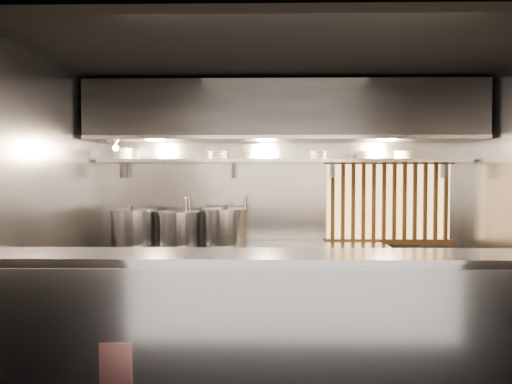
{
  "coord_description": "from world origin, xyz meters",
  "views": [
    {
      "loc": [
        -0.2,
        -4.67,
        1.73
      ],
      "look_at": [
        -0.31,
        0.55,
        1.53
      ],
      "focal_mm": 35.0,
      "sensor_mm": 36.0,
      "label": 1
    }
  ],
  "objects_px": {
    "stock_pot_left": "(134,227)",
    "stock_pot_right": "(225,226)",
    "heat_lamp": "(114,143)",
    "stock_pot_mid": "(179,228)",
    "pendant_bulb": "(275,153)"
  },
  "relations": [
    {
      "from": "stock_pot_right",
      "to": "stock_pot_mid",
      "type": "bearing_deg",
      "value": -177.65
    },
    {
      "from": "heat_lamp",
      "to": "pendant_bulb",
      "type": "distance_m",
      "value": 1.83
    },
    {
      "from": "stock_pot_left",
      "to": "stock_pot_mid",
      "type": "relative_size",
      "value": 1.06
    },
    {
      "from": "heat_lamp",
      "to": "stock_pot_right",
      "type": "distance_m",
      "value": 1.57
    },
    {
      "from": "stock_pot_mid",
      "to": "stock_pot_left",
      "type": "bearing_deg",
      "value": 179.02
    },
    {
      "from": "pendant_bulb",
      "to": "stock_pot_right",
      "type": "distance_m",
      "value": 1.03
    },
    {
      "from": "heat_lamp",
      "to": "stock_pot_right",
      "type": "bearing_deg",
      "value": 11.76
    },
    {
      "from": "heat_lamp",
      "to": "stock_pot_mid",
      "type": "height_order",
      "value": "heat_lamp"
    },
    {
      "from": "stock_pot_left",
      "to": "heat_lamp",
      "type": "bearing_deg",
      "value": -121.59
    },
    {
      "from": "stock_pot_mid",
      "to": "stock_pot_right",
      "type": "height_order",
      "value": "stock_pot_right"
    },
    {
      "from": "heat_lamp",
      "to": "pendant_bulb",
      "type": "relative_size",
      "value": 1.87
    },
    {
      "from": "heat_lamp",
      "to": "stock_pot_right",
      "type": "xyz_separation_m",
      "value": [
        1.22,
        0.25,
        -0.96
      ]
    },
    {
      "from": "heat_lamp",
      "to": "stock_pot_left",
      "type": "relative_size",
      "value": 0.5
    },
    {
      "from": "stock_pot_mid",
      "to": "heat_lamp",
      "type": "bearing_deg",
      "value": -161.26
    },
    {
      "from": "stock_pot_left",
      "to": "stock_pot_right",
      "type": "relative_size",
      "value": 1.05
    }
  ]
}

